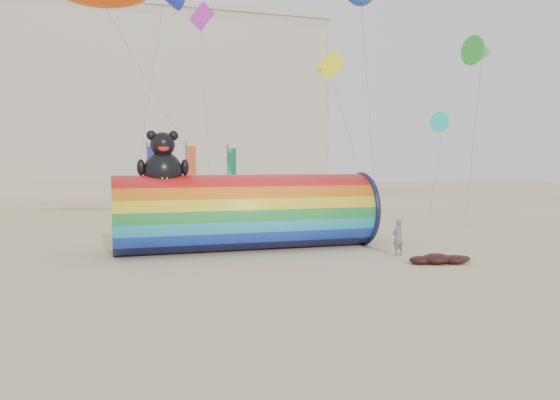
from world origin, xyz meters
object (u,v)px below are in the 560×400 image
object	(u,v)px
hotel_building	(51,104)
fabric_bundle	(440,259)
windsock_assembly	(246,210)
kite_handler	(398,237)

from	to	relation	value
hotel_building	fabric_bundle	bearing A→B (deg)	-69.07
hotel_building	fabric_bundle	world-z (taller)	hotel_building
windsock_assembly	kite_handler	distance (m)	6.75
hotel_building	kite_handler	xyz separation A→B (m)	(17.48, -45.23, -9.54)
kite_handler	windsock_assembly	bearing A→B (deg)	-49.33
fabric_bundle	kite_handler	bearing A→B (deg)	106.61
windsock_assembly	fabric_bundle	bearing A→B (deg)	-41.23
kite_handler	fabric_bundle	world-z (taller)	kite_handler
hotel_building	fabric_bundle	size ratio (longest dim) A/B	23.06
hotel_building	windsock_assembly	bearing A→B (deg)	-74.30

